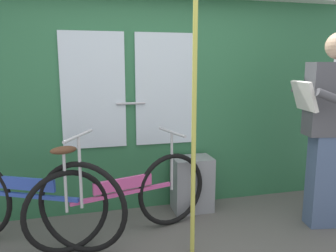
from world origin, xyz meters
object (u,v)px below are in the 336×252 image
passenger_reading_newspaper (331,127)px  trash_bin_by_wall (192,184)px  handrail_pole (194,121)px  bicycle_leaning_behind (24,200)px  bicycle_near_door (123,197)px

passenger_reading_newspaper → trash_bin_by_wall: passenger_reading_newspaper is taller
trash_bin_by_wall → handrail_pole: 1.11m
bicycle_leaning_behind → handrail_pole: 1.51m
bicycle_near_door → handrail_pole: size_ratio=0.75×
bicycle_near_door → handrail_pole: bearing=-51.4°
passenger_reading_newspaper → bicycle_near_door: bearing=2.6°
bicycle_near_door → bicycle_leaning_behind: bicycle_leaning_behind is taller
bicycle_leaning_behind → trash_bin_by_wall: bearing=38.5°
bicycle_near_door → passenger_reading_newspaper: 1.93m
passenger_reading_newspaper → handrail_pole: 1.34m
handrail_pole → trash_bin_by_wall: bearing=71.9°
bicycle_near_door → bicycle_leaning_behind: size_ratio=1.00×
passenger_reading_newspaper → trash_bin_by_wall: size_ratio=3.15×
bicycle_near_door → passenger_reading_newspaper: bearing=-22.9°
passenger_reading_newspaper → handrail_pole: handrail_pole is taller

